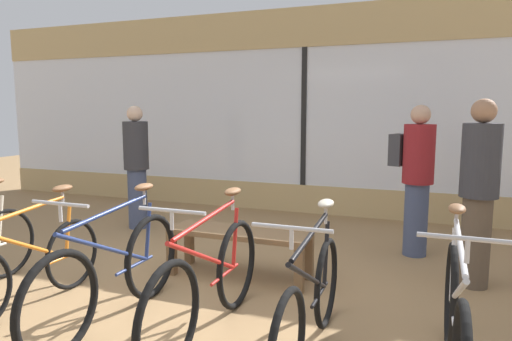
{
  "coord_description": "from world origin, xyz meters",
  "views": [
    {
      "loc": [
        1.84,
        -2.96,
        1.65
      ],
      "look_at": [
        0.0,
        1.91,
        0.95
      ],
      "focal_mm": 32.0,
      "sensor_mm": 36.0,
      "label": 1
    }
  ],
  "objects_px": {
    "display_bench": "(239,239)",
    "customer_by_window": "(479,190)",
    "bicycle_left": "(31,265)",
    "customer_mid_floor": "(416,175)",
    "bicycle_right": "(311,303)",
    "bicycle_center_left": "(113,273)",
    "bicycle_center_right": "(209,282)",
    "bicycle_far_right": "(455,322)",
    "customer_near_rack": "(136,165)"
  },
  "relations": [
    {
      "from": "display_bench",
      "to": "bicycle_far_right",
      "type": "bearing_deg",
      "value": -32.76
    },
    {
      "from": "customer_by_window",
      "to": "customer_near_rack",
      "type": "bearing_deg",
      "value": 170.7
    },
    {
      "from": "bicycle_right",
      "to": "display_bench",
      "type": "relative_size",
      "value": 1.22
    },
    {
      "from": "bicycle_right",
      "to": "customer_mid_floor",
      "type": "relative_size",
      "value": 1.01
    },
    {
      "from": "bicycle_center_left",
      "to": "bicycle_left",
      "type": "bearing_deg",
      "value": -178.21
    },
    {
      "from": "bicycle_center_right",
      "to": "bicycle_right",
      "type": "distance_m",
      "value": 0.77
    },
    {
      "from": "bicycle_left",
      "to": "customer_by_window",
      "type": "relative_size",
      "value": 0.93
    },
    {
      "from": "bicycle_center_right",
      "to": "customer_near_rack",
      "type": "bearing_deg",
      "value": 133.78
    },
    {
      "from": "customer_mid_floor",
      "to": "bicycle_center_left",
      "type": "bearing_deg",
      "value": -129.21
    },
    {
      "from": "customer_near_rack",
      "to": "customer_by_window",
      "type": "height_order",
      "value": "customer_by_window"
    },
    {
      "from": "bicycle_center_right",
      "to": "customer_by_window",
      "type": "distance_m",
      "value": 2.62
    },
    {
      "from": "bicycle_center_left",
      "to": "customer_near_rack",
      "type": "height_order",
      "value": "customer_near_rack"
    },
    {
      "from": "customer_near_rack",
      "to": "customer_by_window",
      "type": "bearing_deg",
      "value": -9.3
    },
    {
      "from": "customer_near_rack",
      "to": "customer_by_window",
      "type": "distance_m",
      "value": 4.27
    },
    {
      "from": "bicycle_left",
      "to": "bicycle_center_left",
      "type": "xyz_separation_m",
      "value": [
        0.8,
        0.03,
        0.03
      ]
    },
    {
      "from": "bicycle_right",
      "to": "bicycle_far_right",
      "type": "relative_size",
      "value": 0.96
    },
    {
      "from": "display_bench",
      "to": "customer_mid_floor",
      "type": "height_order",
      "value": "customer_mid_floor"
    },
    {
      "from": "display_bench",
      "to": "customer_mid_floor",
      "type": "distance_m",
      "value": 2.15
    },
    {
      "from": "bicycle_left",
      "to": "customer_mid_floor",
      "type": "relative_size",
      "value": 0.96
    },
    {
      "from": "bicycle_center_left",
      "to": "customer_mid_floor",
      "type": "xyz_separation_m",
      "value": [
        2.12,
        2.6,
        0.51
      ]
    },
    {
      "from": "bicycle_right",
      "to": "customer_by_window",
      "type": "distance_m",
      "value": 2.17
    },
    {
      "from": "bicycle_left",
      "to": "bicycle_center_right",
      "type": "relative_size",
      "value": 0.9
    },
    {
      "from": "bicycle_right",
      "to": "bicycle_center_left",
      "type": "bearing_deg",
      "value": -178.43
    },
    {
      "from": "bicycle_center_left",
      "to": "customer_by_window",
      "type": "height_order",
      "value": "customer_by_window"
    },
    {
      "from": "bicycle_far_right",
      "to": "customer_mid_floor",
      "type": "relative_size",
      "value": 1.05
    },
    {
      "from": "customer_by_window",
      "to": "bicycle_center_left",
      "type": "bearing_deg",
      "value": -145.98
    },
    {
      "from": "bicycle_center_right",
      "to": "bicycle_far_right",
      "type": "distance_m",
      "value": 1.64
    },
    {
      "from": "bicycle_center_right",
      "to": "bicycle_center_left",
      "type": "bearing_deg",
      "value": -173.77
    },
    {
      "from": "bicycle_far_right",
      "to": "display_bench",
      "type": "height_order",
      "value": "bicycle_far_right"
    },
    {
      "from": "bicycle_right",
      "to": "customer_by_window",
      "type": "height_order",
      "value": "customer_by_window"
    },
    {
      "from": "bicycle_left",
      "to": "bicycle_center_left",
      "type": "relative_size",
      "value": 0.9
    },
    {
      "from": "display_bench",
      "to": "customer_near_rack",
      "type": "distance_m",
      "value": 2.46
    },
    {
      "from": "bicycle_center_left",
      "to": "bicycle_right",
      "type": "xyz_separation_m",
      "value": [
        1.55,
        0.04,
        -0.02
      ]
    },
    {
      "from": "bicycle_center_right",
      "to": "customer_by_window",
      "type": "xyz_separation_m",
      "value": [
        1.9,
        1.72,
        0.52
      ]
    },
    {
      "from": "display_bench",
      "to": "customer_near_rack",
      "type": "xyz_separation_m",
      "value": [
        -2.06,
        1.25,
        0.5
      ]
    },
    {
      "from": "customer_by_window",
      "to": "customer_mid_floor",
      "type": "distance_m",
      "value": 0.97
    },
    {
      "from": "bicycle_far_right",
      "to": "bicycle_right",
      "type": "bearing_deg",
      "value": 179.31
    },
    {
      "from": "bicycle_center_left",
      "to": "display_bench",
      "type": "xyz_separation_m",
      "value": [
        0.53,
        1.25,
        -0.01
      ]
    },
    {
      "from": "display_bench",
      "to": "customer_by_window",
      "type": "bearing_deg",
      "value": 14.63
    },
    {
      "from": "bicycle_center_right",
      "to": "customer_mid_floor",
      "type": "bearing_deg",
      "value": 61.98
    },
    {
      "from": "display_bench",
      "to": "customer_by_window",
      "type": "relative_size",
      "value": 0.8
    },
    {
      "from": "customer_near_rack",
      "to": "customer_mid_floor",
      "type": "distance_m",
      "value": 3.65
    },
    {
      "from": "bicycle_center_right",
      "to": "display_bench",
      "type": "xyz_separation_m",
      "value": [
        -0.25,
        1.16,
        -0.01
      ]
    },
    {
      "from": "display_bench",
      "to": "customer_by_window",
      "type": "xyz_separation_m",
      "value": [
        2.15,
        0.56,
        0.53
      ]
    },
    {
      "from": "customer_mid_floor",
      "to": "display_bench",
      "type": "bearing_deg",
      "value": -139.63
    },
    {
      "from": "bicycle_far_right",
      "to": "customer_near_rack",
      "type": "relative_size",
      "value": 1.05
    },
    {
      "from": "bicycle_left",
      "to": "bicycle_far_right",
      "type": "distance_m",
      "value": 3.23
    },
    {
      "from": "bicycle_center_right",
      "to": "bicycle_right",
      "type": "bearing_deg",
      "value": -3.18
    },
    {
      "from": "bicycle_center_right",
      "to": "bicycle_far_right",
      "type": "relative_size",
      "value": 1.02
    },
    {
      "from": "bicycle_far_right",
      "to": "display_bench",
      "type": "relative_size",
      "value": 1.27
    }
  ]
}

